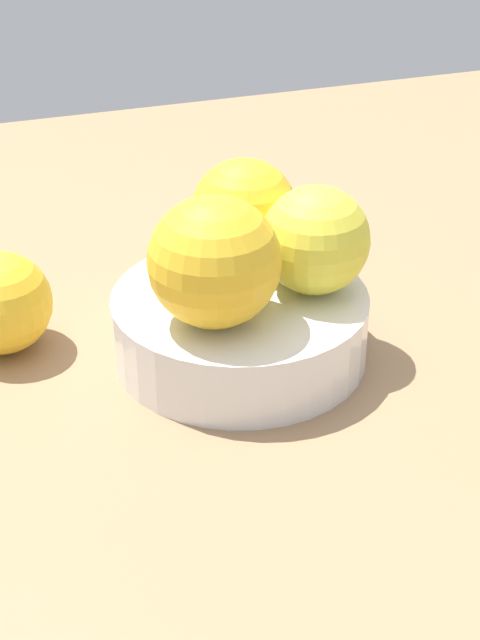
% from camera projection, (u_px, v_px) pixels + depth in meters
% --- Properties ---
extents(ground_plane, '(1.10, 1.10, 0.02)m').
position_uv_depth(ground_plane, '(240.00, 367.00, 0.70)').
color(ground_plane, '#997551').
extents(fruit_bowl, '(0.18, 0.18, 0.05)m').
position_uv_depth(fruit_bowl, '(240.00, 327.00, 0.68)').
color(fruit_bowl, white).
rests_on(fruit_bowl, ground_plane).
extents(orange_in_bowl_0, '(0.09, 0.09, 0.09)m').
position_uv_depth(orange_in_bowl_0, '(214.00, 262.00, 0.62)').
color(orange_in_bowl_0, yellow).
rests_on(orange_in_bowl_0, fruit_bowl).
extents(orange_in_bowl_1, '(0.08, 0.08, 0.08)m').
position_uv_depth(orange_in_bowl_1, '(315.00, 240.00, 0.66)').
color(orange_in_bowl_1, yellow).
rests_on(orange_in_bowl_1, fruit_bowl).
extents(orange_in_bowl_2, '(0.08, 0.08, 0.08)m').
position_uv_depth(orange_in_bowl_2, '(244.00, 211.00, 0.70)').
color(orange_in_bowl_2, yellow).
rests_on(orange_in_bowl_2, fruit_bowl).
extents(orange_loose_0, '(0.07, 0.07, 0.07)m').
position_uv_depth(orange_loose_0, '(0.00, 303.00, 0.69)').
color(orange_loose_0, yellow).
rests_on(orange_loose_0, ground_plane).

